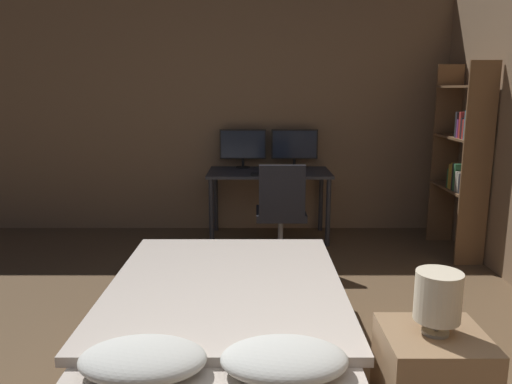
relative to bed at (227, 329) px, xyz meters
name	(u,v)px	position (x,y,z in m)	size (l,w,h in m)	color
wall_back	(264,114)	(0.25, 3.06, 1.11)	(12.00, 0.06, 2.70)	#8E7051
bed	(227,329)	(0.00, 0.00, 0.00)	(1.40, 2.08, 0.56)	brown
bedside_lamp	(440,297)	(0.96, -0.72, 0.51)	(0.20, 0.20, 0.28)	gray
desk	(271,180)	(0.33, 2.65, 0.41)	(1.32, 0.69, 0.75)	#38383D
monitor_left	(245,146)	(0.03, 2.89, 0.76)	(0.52, 0.16, 0.43)	black
monitor_right	(297,146)	(0.62, 2.89, 0.76)	(0.52, 0.16, 0.43)	black
keyboard	(272,174)	(0.33, 2.40, 0.52)	(0.40, 0.13, 0.02)	black
computer_mouse	(300,173)	(0.62, 2.40, 0.52)	(0.07, 0.05, 0.04)	black
office_chair	(283,221)	(0.42, 1.91, 0.15)	(0.52, 0.52, 0.95)	black
bookshelf	(466,154)	(2.19, 2.08, 0.76)	(0.27, 0.81, 1.88)	brown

